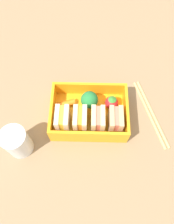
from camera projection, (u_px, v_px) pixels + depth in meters
The scene contains 12 objects.
ground_plane at pixel (87, 119), 53.11cm from camera, with size 120.00×120.00×2.00cm, color #8F7151.
bento_tray at pixel (87, 116), 51.67cm from camera, with size 17.22×12.49×1.20cm, color #FB9F18.
bento_rim at pixel (87, 111), 49.26cm from camera, with size 17.22×12.49×4.13cm.
sandwich_left at pixel (113, 120), 47.65cm from camera, with size 2.91×4.81×5.29cm.
sandwich_center_left at pixel (96, 120), 47.69cm from camera, with size 2.91×4.81×5.29cm.
sandwich_center at pixel (78, 119), 47.73cm from camera, with size 2.91×4.81×5.29cm.
sandwich_center_right at pixel (60, 119), 47.76cm from camera, with size 2.91×4.81×5.29cm.
strawberry_far_left at pixel (110, 102), 50.61cm from camera, with size 3.15×3.15×3.75cm.
broccoli_floret at pixel (87, 100), 49.41cm from camera, with size 3.96×3.96×5.06cm.
carrot_stick_far_left at pixel (64, 104), 51.56cm from camera, with size 1.44×1.44×4.32cm, color orange.
chopstick_pair at pixel (149, 113), 52.29cm from camera, with size 7.27×17.97×0.70cm.
drinking_glass at pixel (15, 142), 45.64cm from camera, with size 5.41×5.41×7.48cm, color white.
Camera 1 is at (-0.48, 21.39, 47.64)cm, focal length 35.00 mm.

